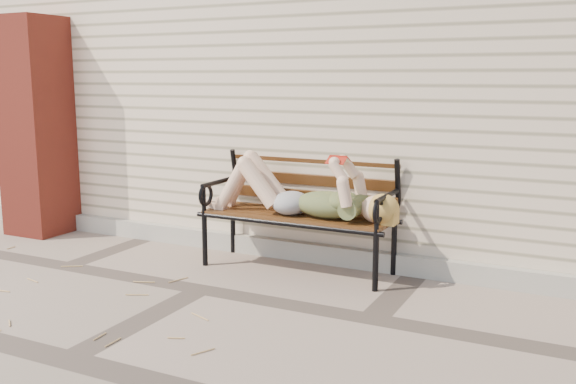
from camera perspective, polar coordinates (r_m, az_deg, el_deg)
The scene contains 7 objects.
ground at distance 4.55m, azimuth -7.72°, elevation -8.58°, with size 80.00×80.00×0.00m, color gray.
house_wall at distance 6.99m, azimuth 6.04°, elevation 10.50°, with size 8.00×4.00×3.00m, color beige.
foundation_strip at distance 5.32m, azimuth -1.89°, elevation -4.86°, with size 8.00×0.10×0.15m, color #AAA599.
brick_pillar at distance 6.41m, azimuth -21.45°, elevation 5.42°, with size 0.50×0.50×2.00m, color maroon.
garden_bench at distance 4.90m, azimuth 1.32°, elevation -0.17°, with size 1.58×0.63×1.02m.
reading_woman at distance 4.78m, azimuth 0.83°, elevation -0.02°, with size 1.49×0.34×0.47m.
straw_scatter at distance 4.82m, azimuth -23.59°, elevation -8.19°, with size 2.38×1.63×0.01m.
Camera 1 is at (2.43, -3.56, 1.46)m, focal length 40.00 mm.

